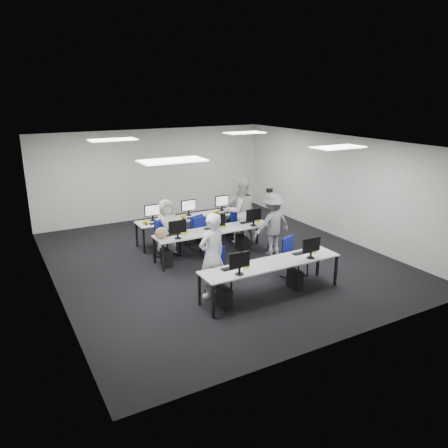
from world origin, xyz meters
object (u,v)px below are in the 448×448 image
student_1 (241,211)px  photographer (272,224)px  chair_6 (196,237)px  student_2 (167,227)px  chair_2 (167,245)px  student_3 (239,212)px  desk_mid (214,232)px  chair_0 (218,280)px  desk_front (272,265)px  chair_7 (236,230)px  chair_5 (168,243)px  chair_3 (202,239)px  chair_1 (294,265)px  student_0 (212,256)px  chair_4 (241,232)px

student_1 → photographer: student_1 is taller
chair_6 → student_2: 1.01m
chair_2 → student_3: bearing=-12.1°
desk_mid → chair_0: bearing=-115.9°
desk_front → chair_7: (1.18, 3.48, -0.40)m
desk_front → chair_0: size_ratio=3.26×
chair_5 → photographer: (2.40, -1.44, 0.55)m
chair_5 → chair_0: bearing=-80.8°
chair_3 → chair_7: chair_3 is taller
chair_1 → student_1: (0.18, 2.70, 0.63)m
chair_3 → student_0: bearing=-130.0°
chair_1 → chair_6: 3.20m
desk_mid → chair_7: size_ratio=3.58×
desk_mid → chair_5: chair_5 is taller
chair_0 → chair_1: (1.98, -0.10, -0.01)m
chair_2 → student_2: student_2 is taller
desk_front → student_1: 3.44m
chair_4 → student_3: bearing=48.8°
student_1 → photographer: 1.24m
photographer → student_1: bearing=-79.9°
student_0 → photographer: bearing=-164.1°
chair_5 → student_3: (2.27, 0.07, 0.52)m
chair_5 → chair_6: size_ratio=0.98×
chair_2 → chair_6: 1.04m
desk_mid → student_2: 1.28m
chair_4 → student_3: 0.59m
chair_6 → student_2: (-0.89, -0.11, 0.46)m
desk_mid → chair_1: chair_1 is taller
chair_2 → chair_5: (0.12, 0.27, -0.03)m
chair_1 → photographer: 1.63m
photographer → student_2: bearing=-30.9°
chair_3 → student_0: student_0 is taller
desk_front → student_0: bearing=153.5°
student_1 → chair_7: bearing=-76.9°
chair_0 → chair_3: (0.91, 2.60, -0.02)m
chair_0 → chair_6: (0.86, 2.89, -0.03)m
desk_front → photographer: 2.46m
chair_6 → photographer: (1.53, -1.51, 0.54)m
chair_5 → photographer: size_ratio=0.53×
chair_0 → student_0: bearing=-151.1°
desk_front → chair_4: bearing=69.6°
chair_3 → student_2: size_ratio=0.63×
chair_3 → chair_6: size_ratio=1.04×
desk_mid → student_3: (1.30, 0.92, 0.12)m
desk_mid → student_2: student_2 is taller
chair_4 → desk_mid: bearing=-173.5°
desk_mid → chair_4: 1.41m
chair_6 → chair_2: bearing=-169.6°
chair_4 → chair_0: bearing=-150.7°
desk_front → chair_3: 3.24m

